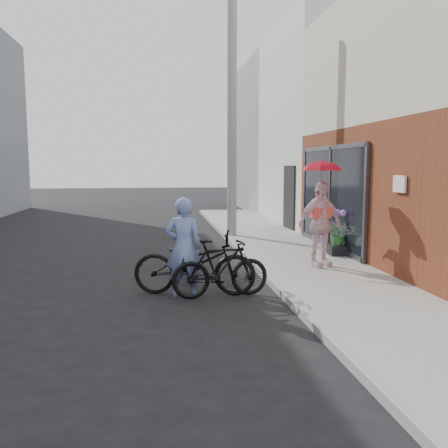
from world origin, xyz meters
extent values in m
plane|color=black|center=(0.00, 0.00, 0.00)|extent=(80.00, 80.00, 0.00)
cube|color=gray|center=(2.10, 2.00, 0.06)|extent=(2.20, 24.00, 0.12)
cube|color=#9E9E99|center=(0.94, 2.00, 0.06)|extent=(0.12, 24.00, 0.12)
cube|color=black|center=(3.16, 3.50, 1.36)|extent=(0.06, 3.80, 2.40)
cube|color=white|center=(3.16, 0.20, 1.82)|extent=(0.04, 0.40, 0.30)
cube|color=silver|center=(7.20, 9.00, 3.50)|extent=(8.00, 6.00, 7.00)
cube|color=gray|center=(7.20, 16.00, 3.50)|extent=(8.00, 8.00, 7.00)
cylinder|color=#9E9E99|center=(1.10, 6.00, 3.50)|extent=(0.28, 0.28, 7.00)
imported|color=#758BD0|center=(-0.67, -0.02, 0.82)|extent=(0.65, 0.47, 1.64)
imported|color=black|center=(-0.48, 0.08, 0.53)|extent=(2.14, 1.11, 1.07)
imported|color=black|center=(-0.08, -0.16, 0.48)|extent=(1.65, 0.63, 0.96)
imported|color=silver|center=(2.15, 1.41, 0.98)|extent=(1.09, 0.71, 1.72)
imported|color=red|center=(2.15, 1.41, 2.18)|extent=(0.77, 0.77, 0.68)
cube|color=black|center=(3.00, 2.53, 0.23)|extent=(0.44, 0.44, 0.22)
imported|color=#2E7332|center=(3.00, 2.53, 0.60)|extent=(0.48, 0.41, 0.53)
camera|label=1|loc=(-1.10, -7.64, 2.13)|focal=38.00mm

